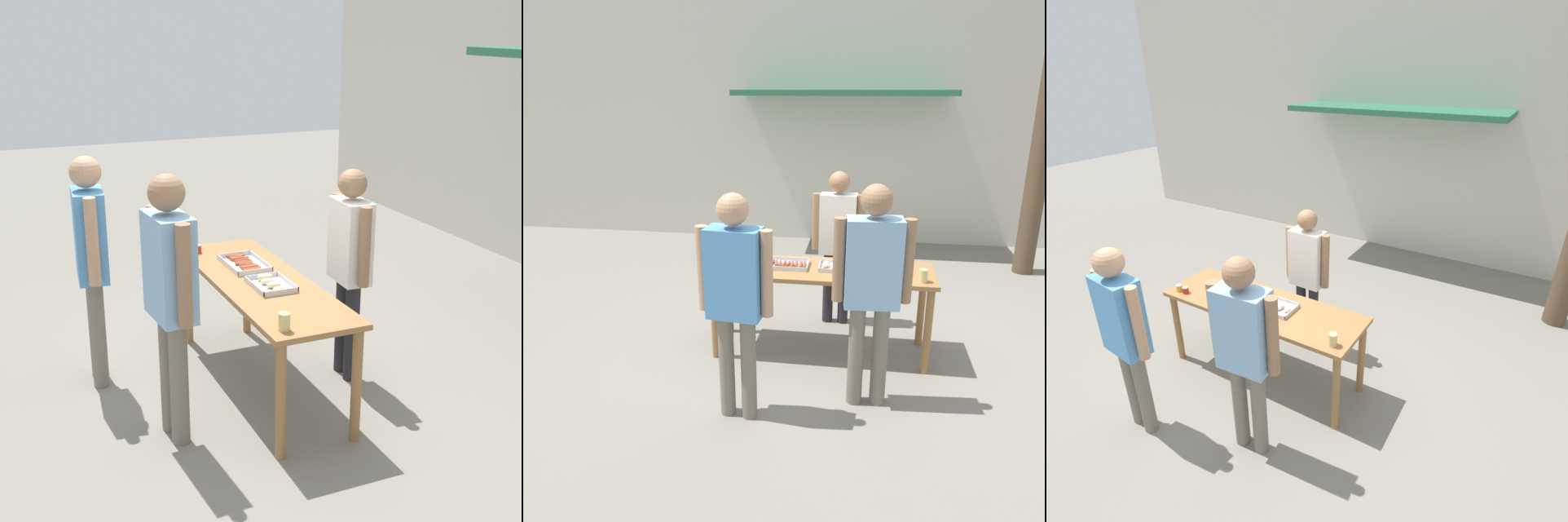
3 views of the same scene
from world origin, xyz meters
TOP-DOWN VIEW (x-y plane):
  - ground_plane at (0.00, 0.00)m, footprint 24.00×24.00m
  - serving_table at (0.00, 0.00)m, footprint 2.08×0.68m
  - food_tray_sausages at (-0.36, 0.01)m, footprint 0.47×0.29m
  - food_tray_buns at (0.15, 0.01)m, footprint 0.37×0.27m
  - condiment_jar_mustard at (-0.91, -0.23)m, footprint 0.06×0.06m
  - condiment_jar_ketchup at (-0.82, -0.22)m, footprint 0.06×0.06m
  - beer_cup at (0.90, -0.22)m, footprint 0.08×0.08m
  - person_server_behind_table at (0.11, 0.69)m, footprint 0.54×0.22m
  - person_customer_holding_hotdog at (-0.54, -1.14)m, footprint 0.57×0.26m
  - person_customer_with_cup at (0.45, -0.82)m, footprint 0.60×0.26m

SIDE VIEW (x-z plane):
  - ground_plane at x=0.00m, z-range 0.00..0.00m
  - serving_table at x=0.00m, z-range 0.31..1.18m
  - food_tray_sausages at x=-0.36m, z-range 0.85..0.90m
  - food_tray_buns at x=0.15m, z-range 0.85..0.91m
  - condiment_jar_mustard at x=-0.91m, z-range 0.86..0.93m
  - condiment_jar_ketchup at x=-0.82m, z-range 0.86..0.93m
  - beer_cup at x=0.90m, z-range 0.86..0.98m
  - person_server_behind_table at x=0.11m, z-range 0.17..1.84m
  - person_customer_holding_hotdog at x=-0.54m, z-range 0.18..1.96m
  - person_customer_with_cup at x=0.45m, z-range 0.18..1.99m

